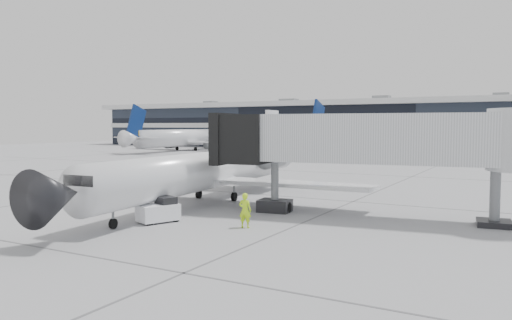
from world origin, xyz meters
The scene contains 10 objects.
ground centered at (0.00, 0.00, 0.00)m, with size 220.00×220.00×0.00m, color gray.
terminal centered at (0.00, 82.00, 5.00)m, with size 170.00×22.00×10.00m, color black.
bg_jet_left centered at (-45.00, 55.00, 0.00)m, with size 32.00×40.00×9.60m, color silver, non-canonical shape.
bg_jet_center centered at (-8.00, 55.00, 0.00)m, with size 32.00×40.00×9.60m, color silver, non-canonical shape.
regional_jet centered at (0.92, -5.13, 2.36)m, with size 23.98×29.95×6.91m.
jet_bridge centered at (14.12, -5.51, 4.67)m, with size 19.97×6.36×6.41m.
ramp_worker centered at (7.82, -11.73, 0.95)m, with size 0.69×0.45×1.89m, color #C5FF1A.
baggage_tug centered at (2.75, -12.75, 0.64)m, with size 2.07×2.57×1.42m.
traffic_cone centered at (-9.46, 9.98, 0.28)m, with size 0.43×0.43×0.58m.
far_tug centered at (-12.10, 25.58, 0.69)m, with size 2.24×2.77×1.53m.
Camera 1 is at (21.25, -34.66, 5.52)m, focal length 35.00 mm.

